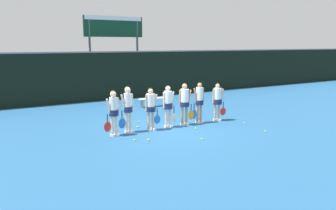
{
  "coord_description": "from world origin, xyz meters",
  "views": [
    {
      "loc": [
        -6.4,
        -11.27,
        3.38
      ],
      "look_at": [
        0.01,
        -0.01,
        0.94
      ],
      "focal_mm": 35.0,
      "sensor_mm": 36.0,
      "label": 1
    }
  ],
  "objects": [
    {
      "name": "tennis_ball_1",
      "position": [
        2.94,
        -2.49,
        0.03
      ],
      "size": [
        0.06,
        0.06,
        0.06
      ],
      "primitive_type": "sphere",
      "color": "#CCE033",
      "rests_on": "ground_plane"
    },
    {
      "name": "tennis_ball_10",
      "position": [
        -1.85,
        1.4,
        0.03
      ],
      "size": [
        0.07,
        0.07,
        0.07
      ],
      "primitive_type": "sphere",
      "color": "#CCE033",
      "rests_on": "ground_plane"
    },
    {
      "name": "tennis_ball_9",
      "position": [
        0.84,
        -0.78,
        0.03
      ],
      "size": [
        0.07,
        0.07,
        0.07
      ],
      "primitive_type": "sphere",
      "color": "#CCE033",
      "rests_on": "ground_plane"
    },
    {
      "name": "player_1",
      "position": [
        -1.69,
        0.09,
        1.06
      ],
      "size": [
        0.62,
        0.33,
        1.78
      ],
      "rotation": [
        0.0,
        0.0,
        0.03
      ],
      "color": "beige",
      "rests_on": "ground_plane"
    },
    {
      "name": "player_0",
      "position": [
        -2.33,
        -0.08,
        1.01
      ],
      "size": [
        0.62,
        0.35,
        1.7
      ],
      "rotation": [
        0.0,
        0.0,
        0.1
      ],
      "color": "beige",
      "rests_on": "ground_plane"
    },
    {
      "name": "ground_plane",
      "position": [
        0.0,
        0.0,
        0.0
      ],
      "size": [
        140.0,
        140.0,
        0.0
      ],
      "primitive_type": "plane",
      "color": "#235684"
    },
    {
      "name": "tennis_ball_5",
      "position": [
        -1.93,
        -1.04,
        0.03
      ],
      "size": [
        0.07,
        0.07,
        0.07
      ],
      "primitive_type": "sphere",
      "color": "#CCE033",
      "rests_on": "ground_plane"
    },
    {
      "name": "tennis_ball_8",
      "position": [
        3.16,
        -1.08,
        0.03
      ],
      "size": [
        0.07,
        0.07,
        0.07
      ],
      "primitive_type": "sphere",
      "color": "#CCE033",
      "rests_on": "ground_plane"
    },
    {
      "name": "player_6",
      "position": [
        2.5,
        -0.04,
        0.98
      ],
      "size": [
        0.7,
        0.41,
        1.67
      ],
      "rotation": [
        0.0,
        0.0,
        -0.11
      ],
      "color": "tan",
      "rests_on": "ground_plane"
    },
    {
      "name": "scoreboard",
      "position": [
        1.19,
        9.05,
        4.0
      ],
      "size": [
        3.93,
        0.15,
        5.09
      ],
      "color": "#515156",
      "rests_on": "ground_plane"
    },
    {
      "name": "tennis_ball_0",
      "position": [
        -0.18,
        0.69,
        0.04
      ],
      "size": [
        0.07,
        0.07,
        0.07
      ],
      "primitive_type": "sphere",
      "color": "#CCE033",
      "rests_on": "ground_plane"
    },
    {
      "name": "player_3",
      "position": [
        0.03,
        0.02,
        1.01
      ],
      "size": [
        0.64,
        0.36,
        1.72
      ],
      "rotation": [
        0.0,
        0.0,
        0.02
      ],
      "color": "beige",
      "rests_on": "ground_plane"
    },
    {
      "name": "player_4",
      "position": [
        0.82,
        0.01,
        1.05
      ],
      "size": [
        0.67,
        0.4,
        1.76
      ],
      "rotation": [
        0.0,
        0.0,
        -0.18
      ],
      "color": "tan",
      "rests_on": "ground_plane"
    },
    {
      "name": "bench_courtside",
      "position": [
        1.63,
        4.33,
        0.4
      ],
      "size": [
        1.78,
        0.45,
        0.47
      ],
      "rotation": [
        0.0,
        0.0,
        -0.05
      ],
      "color": "silver",
      "rests_on": "ground_plane"
    },
    {
      "name": "player_2",
      "position": [
        -0.78,
        -0.05,
        0.99
      ],
      "size": [
        0.66,
        0.38,
        1.68
      ],
      "rotation": [
        0.0,
        0.0,
        0.07
      ],
      "color": "tan",
      "rests_on": "ground_plane"
    },
    {
      "name": "tennis_ball_3",
      "position": [
        -1.5,
        -1.27,
        0.04
      ],
      "size": [
        0.07,
        0.07,
        0.07
      ],
      "primitive_type": "sphere",
      "color": "#CCE033",
      "rests_on": "ground_plane"
    },
    {
      "name": "tennis_ball_2",
      "position": [
        -1.08,
        0.57,
        0.03
      ],
      "size": [
        0.07,
        0.07,
        0.07
      ],
      "primitive_type": "sphere",
      "color": "#CCE033",
      "rests_on": "ground_plane"
    },
    {
      "name": "player_5",
      "position": [
        1.55,
        0.0,
        1.04
      ],
      "size": [
        0.62,
        0.34,
        1.77
      ],
      "rotation": [
        0.0,
        0.0,
        -0.04
      ],
      "color": "tan",
      "rests_on": "ground_plane"
    },
    {
      "name": "tennis_ball_6",
      "position": [
        3.4,
        1.34,
        0.03
      ],
      "size": [
        0.07,
        0.07,
        0.07
      ],
      "primitive_type": "sphere",
      "color": "#CCE033",
      "rests_on": "ground_plane"
    },
    {
      "name": "fence_windscreen",
      "position": [
        0.0,
        7.57,
        1.48
      ],
      "size": [
        60.0,
        0.08,
        2.93
      ],
      "color": "black",
      "rests_on": "ground_plane"
    },
    {
      "name": "tennis_ball_4",
      "position": [
        0.2,
        -2.12,
        0.03
      ],
      "size": [
        0.06,
        0.06,
        0.06
      ],
      "primitive_type": "sphere",
      "color": "#CCE033",
      "rests_on": "ground_plane"
    },
    {
      "name": "tennis_ball_7",
      "position": [
        -0.66,
        1.37,
        0.03
      ],
      "size": [
        0.07,
        0.07,
        0.07
      ],
      "primitive_type": "sphere",
      "color": "#CCE033",
      "rests_on": "ground_plane"
    }
  ]
}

